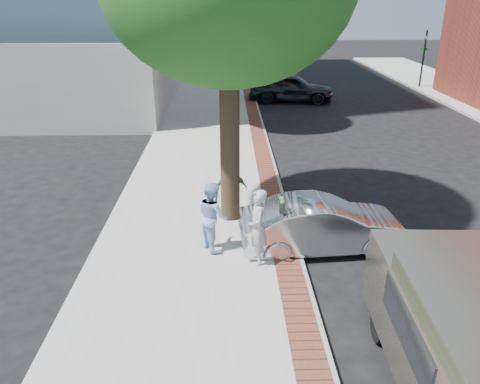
{
  "coord_description": "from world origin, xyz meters",
  "views": [
    {
      "loc": [
        -0.66,
        -9.91,
        5.87
      ],
      "look_at": [
        -0.35,
        1.19,
        1.2
      ],
      "focal_mm": 35.0,
      "sensor_mm": 36.0,
      "label": 1
    }
  ],
  "objects_px": {
    "person_officer": "(213,216)",
    "van": "(475,350)",
    "person_gray": "(258,227)",
    "sedan_silver": "(322,225)",
    "bg_car": "(291,88)",
    "parking_meter": "(282,215)",
    "person_green": "(231,189)"
  },
  "relations": [
    {
      "from": "person_officer",
      "to": "van",
      "type": "bearing_deg",
      "value": -165.91
    },
    {
      "from": "bg_car",
      "to": "van",
      "type": "height_order",
      "value": "van"
    },
    {
      "from": "person_green",
      "to": "person_officer",
      "type": "bearing_deg",
      "value": 68.91
    },
    {
      "from": "parking_meter",
      "to": "van",
      "type": "relative_size",
      "value": 0.27
    },
    {
      "from": "person_gray",
      "to": "person_officer",
      "type": "xyz_separation_m",
      "value": [
        -1.04,
        0.71,
        -0.04
      ]
    },
    {
      "from": "parking_meter",
      "to": "van",
      "type": "height_order",
      "value": "van"
    },
    {
      "from": "parking_meter",
      "to": "person_gray",
      "type": "xyz_separation_m",
      "value": [
        -0.57,
        -0.31,
        -0.15
      ]
    },
    {
      "from": "bg_car",
      "to": "person_gray",
      "type": "bearing_deg",
      "value": 178.03
    },
    {
      "from": "sedan_silver",
      "to": "van",
      "type": "xyz_separation_m",
      "value": [
        1.27,
        -4.9,
        0.42
      ]
    },
    {
      "from": "parking_meter",
      "to": "person_gray",
      "type": "height_order",
      "value": "person_gray"
    },
    {
      "from": "person_officer",
      "to": "sedan_silver",
      "type": "distance_m",
      "value": 2.71
    },
    {
      "from": "person_officer",
      "to": "bg_car",
      "type": "distance_m",
      "value": 18.23
    },
    {
      "from": "person_gray",
      "to": "van",
      "type": "xyz_separation_m",
      "value": [
        2.92,
        -4.08,
        0.04
      ]
    },
    {
      "from": "person_gray",
      "to": "sedan_silver",
      "type": "height_order",
      "value": "person_gray"
    },
    {
      "from": "person_officer",
      "to": "person_green",
      "type": "xyz_separation_m",
      "value": [
        0.46,
        1.88,
        -0.09
      ]
    },
    {
      "from": "person_gray",
      "to": "van",
      "type": "height_order",
      "value": "van"
    },
    {
      "from": "sedan_silver",
      "to": "van",
      "type": "bearing_deg",
      "value": -170.11
    },
    {
      "from": "bg_car",
      "to": "parking_meter",
      "type": "bearing_deg",
      "value": 179.62
    },
    {
      "from": "parking_meter",
      "to": "bg_car",
      "type": "relative_size",
      "value": 0.3
    },
    {
      "from": "person_gray",
      "to": "sedan_silver",
      "type": "relative_size",
      "value": 0.45
    },
    {
      "from": "person_officer",
      "to": "person_green",
      "type": "distance_m",
      "value": 1.94
    },
    {
      "from": "person_green",
      "to": "bg_car",
      "type": "xyz_separation_m",
      "value": [
        3.71,
        15.87,
        -0.08
      ]
    },
    {
      "from": "person_green",
      "to": "bg_car",
      "type": "bearing_deg",
      "value": -110.37
    },
    {
      "from": "bg_car",
      "to": "van",
      "type": "xyz_separation_m",
      "value": [
        -0.22,
        -22.54,
        0.25
      ]
    },
    {
      "from": "bg_car",
      "to": "van",
      "type": "relative_size",
      "value": 0.9
    },
    {
      "from": "person_officer",
      "to": "bg_car",
      "type": "xyz_separation_m",
      "value": [
        4.18,
        17.75,
        -0.17
      ]
    },
    {
      "from": "person_gray",
      "to": "van",
      "type": "distance_m",
      "value": 5.02
    },
    {
      "from": "person_officer",
      "to": "bg_car",
      "type": "relative_size",
      "value": 0.35
    },
    {
      "from": "person_officer",
      "to": "person_green",
      "type": "bearing_deg",
      "value": -39.35
    },
    {
      "from": "parking_meter",
      "to": "van",
      "type": "distance_m",
      "value": 4.99
    },
    {
      "from": "van",
      "to": "bg_car",
      "type": "bearing_deg",
      "value": 92.31
    },
    {
      "from": "sedan_silver",
      "to": "parking_meter",
      "type": "bearing_deg",
      "value": 110.48
    }
  ]
}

